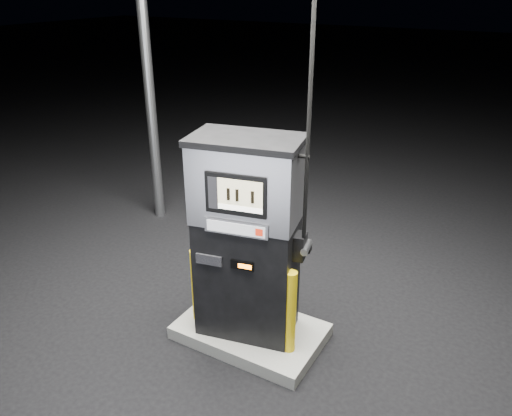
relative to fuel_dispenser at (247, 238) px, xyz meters
The scene contains 5 objects.
ground 1.29m from the fuel_dispenser, 55.11° to the left, with size 80.00×80.00×0.00m, color black.
pump_island 1.21m from the fuel_dispenser, 55.11° to the left, with size 1.60×1.00×0.15m, color slate.
fuel_dispenser is the anchor object (origin of this frame).
bollard_left 0.92m from the fuel_dispenser, 165.68° to the right, with size 0.12×0.12×0.89m, color yellow.
bollard_right 0.88m from the fuel_dispenser, 10.59° to the right, with size 0.13×0.13×0.95m, color yellow.
Camera 1 is at (2.34, -3.92, 3.73)m, focal length 35.00 mm.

